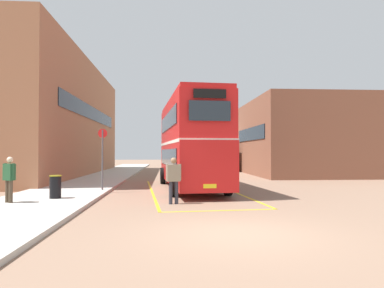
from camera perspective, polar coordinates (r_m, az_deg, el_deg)
name	(u,v)px	position (r m, az deg, el deg)	size (l,w,h in m)	color
ground_plane	(194,182)	(23.10, 0.27, -6.19)	(135.60, 135.60, 0.00)	#846651
sidewalk_left	(99,179)	(25.88, -14.70, -5.46)	(4.00, 57.60, 0.14)	#B2ADA3
brick_building_left	(60,119)	(32.19, -20.49, 3.76)	(5.59, 25.26, 9.52)	#9E6647
depot_building_right	(299,138)	(32.58, 16.82, 0.93)	(8.74, 12.39, 6.41)	brown
double_decker_bus	(190,142)	(19.04, -0.28, 0.33)	(3.40, 10.48, 4.75)	black
single_deck_bus	(219,155)	(38.50, 4.32, -1.78)	(2.80, 8.31, 3.02)	black
pedestrian_boarding	(174,177)	(13.51, -2.98, -5.30)	(0.58, 0.30, 1.76)	#2D2D38
pedestrian_waiting_near	(9,176)	(14.49, -27.32, -4.62)	(0.51, 0.45, 1.66)	#473828
litter_bin	(55,187)	(15.13, -21.11, -6.42)	(0.47, 0.47, 0.91)	black
bus_stop_sign	(103,153)	(17.70, -14.19, -1.48)	(0.44, 0.08, 2.96)	#4C4C51
bay_marking_yellow	(194,193)	(17.25, 0.38, -7.85)	(5.19, 12.66, 0.01)	gold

